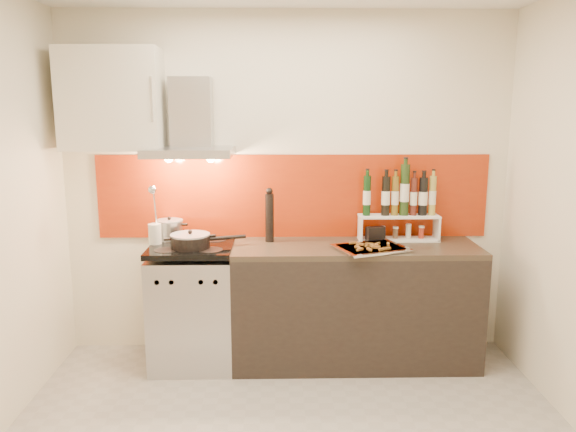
{
  "coord_description": "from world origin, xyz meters",
  "views": [
    {
      "loc": [
        -0.08,
        -2.88,
        1.9
      ],
      "look_at": [
        0.0,
        0.95,
        1.15
      ],
      "focal_mm": 35.0,
      "sensor_mm": 36.0,
      "label": 1
    }
  ],
  "objects_px": {
    "counter": "(354,304)",
    "pepper_mill": "(269,216)",
    "saute_pan": "(191,241)",
    "baking_tray": "(371,248)",
    "stock_pot": "(170,230)",
    "range_stove": "(194,306)"
  },
  "relations": [
    {
      "from": "range_stove",
      "to": "counter",
      "type": "distance_m",
      "value": 1.2
    },
    {
      "from": "counter",
      "to": "baking_tray",
      "type": "height_order",
      "value": "baking_tray"
    },
    {
      "from": "counter",
      "to": "pepper_mill",
      "type": "distance_m",
      "value": 0.91
    },
    {
      "from": "counter",
      "to": "pepper_mill",
      "type": "bearing_deg",
      "value": 168.31
    },
    {
      "from": "stock_pot",
      "to": "baking_tray",
      "type": "height_order",
      "value": "stock_pot"
    },
    {
      "from": "counter",
      "to": "saute_pan",
      "type": "bearing_deg",
      "value": -176.11
    },
    {
      "from": "counter",
      "to": "baking_tray",
      "type": "bearing_deg",
      "value": -57.97
    },
    {
      "from": "range_stove",
      "to": "saute_pan",
      "type": "relative_size",
      "value": 1.71
    },
    {
      "from": "range_stove",
      "to": "baking_tray",
      "type": "height_order",
      "value": "baking_tray"
    },
    {
      "from": "pepper_mill",
      "to": "range_stove",
      "type": "bearing_deg",
      "value": -166.55
    },
    {
      "from": "pepper_mill",
      "to": "baking_tray",
      "type": "distance_m",
      "value": 0.79
    },
    {
      "from": "counter",
      "to": "pepper_mill",
      "type": "relative_size",
      "value": 4.4
    },
    {
      "from": "stock_pot",
      "to": "saute_pan",
      "type": "relative_size",
      "value": 0.38
    },
    {
      "from": "range_stove",
      "to": "saute_pan",
      "type": "xyz_separation_m",
      "value": [
        0.01,
        -0.08,
        0.52
      ]
    },
    {
      "from": "saute_pan",
      "to": "pepper_mill",
      "type": "height_order",
      "value": "pepper_mill"
    },
    {
      "from": "counter",
      "to": "saute_pan",
      "type": "height_order",
      "value": "saute_pan"
    },
    {
      "from": "counter",
      "to": "saute_pan",
      "type": "distance_m",
      "value": 1.3
    },
    {
      "from": "saute_pan",
      "to": "stock_pot",
      "type": "bearing_deg",
      "value": 128.18
    },
    {
      "from": "range_stove",
      "to": "pepper_mill",
      "type": "bearing_deg",
      "value": 13.45
    },
    {
      "from": "pepper_mill",
      "to": "stock_pot",
      "type": "bearing_deg",
      "value": 176.78
    },
    {
      "from": "counter",
      "to": "pepper_mill",
      "type": "height_order",
      "value": "pepper_mill"
    },
    {
      "from": "saute_pan",
      "to": "pepper_mill",
      "type": "xyz_separation_m",
      "value": [
        0.56,
        0.21,
        0.14
      ]
    }
  ]
}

